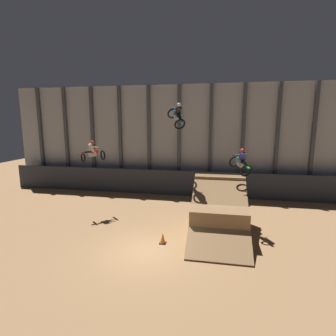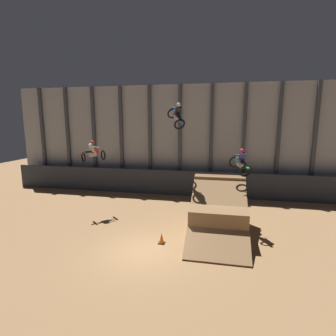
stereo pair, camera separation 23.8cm
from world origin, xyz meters
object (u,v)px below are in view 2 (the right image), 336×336
(dirt_ramp, at_px, (218,214))
(rider_bike_right_air, at_px, (240,163))
(rider_bike_left_air, at_px, (93,153))
(traffic_cone_near_ramp, at_px, (162,238))
(rider_bike_center_air, at_px, (177,115))

(dirt_ramp, height_order, rider_bike_right_air, rider_bike_right_air)
(rider_bike_left_air, height_order, rider_bike_right_air, rider_bike_left_air)
(traffic_cone_near_ramp, bearing_deg, dirt_ramp, 38.30)
(dirt_ramp, xyz_separation_m, rider_bike_left_air, (-8.57, 1.43, 3.23))
(rider_bike_right_air, height_order, traffic_cone_near_ramp, rider_bike_right_air)
(rider_bike_center_air, bearing_deg, dirt_ramp, -60.50)
(dirt_ramp, distance_m, rider_bike_left_air, 9.27)
(rider_bike_center_air, bearing_deg, rider_bike_left_air, 150.07)
(dirt_ramp, height_order, rider_bike_center_air, rider_bike_center_air)
(dirt_ramp, relative_size, rider_bike_left_air, 3.50)
(rider_bike_right_air, bearing_deg, rider_bike_center_air, 141.07)
(dirt_ramp, relative_size, traffic_cone_near_ramp, 9.83)
(rider_bike_right_air, distance_m, traffic_cone_near_ramp, 6.22)
(rider_bike_center_air, height_order, traffic_cone_near_ramp, rider_bike_center_air)
(dirt_ramp, xyz_separation_m, rider_bike_right_air, (1.15, 0.53, 3.00))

